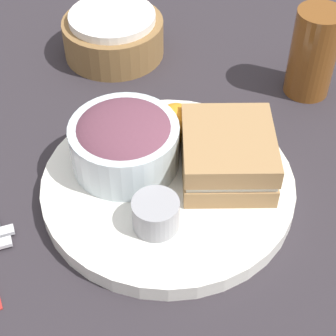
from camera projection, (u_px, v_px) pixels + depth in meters
ground_plane at (168, 192)px, 0.68m from camera, size 4.00×4.00×0.00m
plate at (168, 186)px, 0.67m from camera, size 0.30×0.30×0.02m
sandwich at (228, 154)px, 0.65m from camera, size 0.14×0.15×0.06m
salad_bowl at (124, 140)px, 0.66m from camera, size 0.13×0.13×0.07m
dressing_cup at (156, 214)px, 0.60m from camera, size 0.05×0.05×0.04m
orange_wedge at (176, 123)px, 0.69m from camera, size 0.05×0.05×0.05m
drink_glass at (313, 53)px, 0.77m from camera, size 0.06×0.06×0.13m
bread_basket at (113, 35)px, 0.86m from camera, size 0.15×0.15×0.07m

